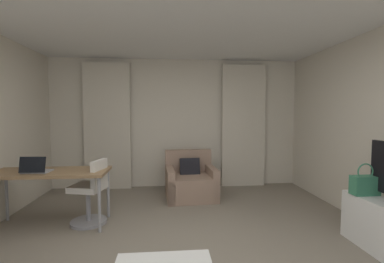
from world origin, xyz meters
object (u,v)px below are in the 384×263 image
object	(u,v)px
armchair	(190,182)
laptop	(36,169)
desk_chair	(91,195)
handbag_primary	(365,184)
desk	(50,176)

from	to	relation	value
armchair	laptop	world-z (taller)	laptop
armchair	desk_chair	size ratio (longest dim) A/B	1.04
armchair	laptop	size ratio (longest dim) A/B	2.75
laptop	handbag_primary	bearing A→B (deg)	-9.85
armchair	handbag_primary	distance (m)	2.67
armchair	handbag_primary	size ratio (longest dim) A/B	2.49
desk_chair	handbag_primary	distance (m)	3.43
armchair	desk	world-z (taller)	armchair
desk_chair	laptop	world-z (taller)	laptop
armchair	desk_chair	distance (m)	1.78
armchair	desk	size ratio (longest dim) A/B	0.61
desk_chair	desk	bearing A→B (deg)	-175.31
armchair	handbag_primary	xyz separation A→B (m)	(1.87, -1.86, 0.41)
desk	desk_chair	bearing A→B (deg)	4.69
armchair	desk	distance (m)	2.27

